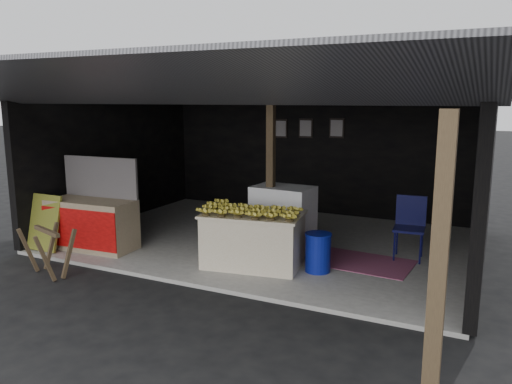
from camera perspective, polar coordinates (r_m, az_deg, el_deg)
The scene contains 13 objects.
ground at distance 7.05m, azimuth -7.09°, elevation -10.82°, with size 80.00×80.00×0.00m, color black.
concrete_slab at distance 9.12m, azimuth 1.47°, elevation -5.53°, with size 7.00×5.00×0.06m, color gray.
shophouse at distance 9.06m, azimuth 2.37°, elevation 7.65°, with size 7.40×7.29×3.02m.
banana_table at distance 7.57m, azimuth -0.34°, elevation -5.45°, with size 1.61×1.14×0.82m.
banana_pile at distance 7.45m, azimuth -0.35°, elevation -1.84°, with size 1.37×0.82×0.16m, color gold, non-canonical shape.
white_crate at distance 8.34m, azimuth 3.09°, elevation -3.04°, with size 1.02×0.73×1.08m.
neighbor_stall at distance 8.88m, azimuth -18.19°, elevation -3.23°, with size 1.52×0.76×1.53m.
green_signboard at distance 9.06m, azimuth -23.04°, elevation -3.24°, with size 0.63×0.04×0.94m, color black.
sawhorse at distance 7.92m, azimuth -22.69°, elevation -5.77°, with size 0.79×0.79×0.71m.
water_barrel at distance 7.42m, azimuth 7.09°, elevation -6.98°, with size 0.37×0.37×0.55m, color navy.
plastic_chair at distance 8.29m, azimuth 17.20°, elevation -3.26°, with size 0.50×0.50×0.99m.
magenta_rug at distance 8.00m, azimuth 12.02°, elevation -7.86°, with size 1.50×1.00×0.01m, color maroon.
picture_frames at distance 11.06m, azimuth 5.88°, elevation 7.26°, with size 1.62×0.04×0.46m.
Camera 1 is at (3.60, -5.49, 2.56)m, focal length 35.00 mm.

